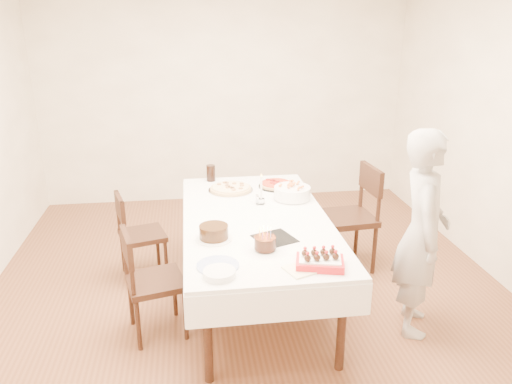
{
  "coord_description": "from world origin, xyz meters",
  "views": [
    {
      "loc": [
        -0.46,
        -3.69,
        2.27
      ],
      "look_at": [
        0.04,
        -0.06,
        0.97
      ],
      "focal_mm": 35.0,
      "sensor_mm": 36.0,
      "label": 1
    }
  ],
  "objects": [
    {
      "name": "chair_left_dessert",
      "position": [
        -0.75,
        -0.4,
        0.43
      ],
      "size": [
        0.53,
        0.53,
        0.85
      ],
      "primitive_type": null,
      "rotation": [
        0.0,
        0.0,
        3.39
      ],
      "color": "#321A10",
      "rests_on": "floor"
    },
    {
      "name": "dining_table",
      "position": [
        0.04,
        -0.06,
        0.38
      ],
      "size": [
        1.77,
        2.39,
        0.75
      ],
      "primitive_type": "cube",
      "rotation": [
        0.0,
        0.0,
        -0.33
      ],
      "color": "silver",
      "rests_on": "floor"
    },
    {
      "name": "box_lid",
      "position": [
        0.24,
        -0.94,
        0.75
      ],
      "size": [
        0.31,
        0.26,
        0.02
      ],
      "primitive_type": "cube",
      "rotation": [
        0.0,
        0.0,
        0.37
      ],
      "color": "beige",
      "rests_on": "dining_table"
    },
    {
      "name": "red_placemat",
      "position": [
        0.45,
        0.6,
        0.75
      ],
      "size": [
        0.21,
        0.21,
        0.01
      ],
      "primitive_type": "cube",
      "rotation": [
        0.0,
        0.0,
        -0.03
      ],
      "color": "#B21E1E",
      "rests_on": "dining_table"
    },
    {
      "name": "cake_board",
      "position": [
        0.12,
        -0.47,
        0.75
      ],
      "size": [
        0.34,
        0.34,
        0.01
      ],
      "primitive_type": "cube",
      "rotation": [
        0.0,
        0.0,
        0.36
      ],
      "color": "black",
      "rests_on": "dining_table"
    },
    {
      "name": "china_plate",
      "position": [
        -0.31,
        -0.83,
        0.76
      ],
      "size": [
        0.35,
        0.35,
        0.01
      ],
      "primitive_type": "cylinder",
      "rotation": [
        0.0,
        0.0,
        0.31
      ],
      "color": "white",
      "rests_on": "dining_table"
    },
    {
      "name": "pizza_white",
      "position": [
        -0.1,
        0.6,
        0.77
      ],
      "size": [
        0.42,
        0.42,
        0.04
      ],
      "primitive_type": "cylinder",
      "rotation": [
        0.0,
        0.0,
        -0.02
      ],
      "color": "beige",
      "rests_on": "dining_table"
    },
    {
      "name": "person",
      "position": [
        1.18,
        -0.58,
        0.78
      ],
      "size": [
        0.54,
        0.66,
        1.55
      ],
      "primitive_type": "imported",
      "rotation": [
        0.0,
        0.0,
        1.24
      ],
      "color": "#A4A09A",
      "rests_on": "floor"
    },
    {
      "name": "chair_right_savory",
      "position": [
        0.96,
        0.43,
        0.49
      ],
      "size": [
        0.55,
        0.55,
        0.99
      ],
      "primitive_type": null,
      "rotation": [
        0.0,
        0.0,
        0.09
      ],
      "color": "#321A10",
      "rests_on": "floor"
    },
    {
      "name": "strawberry_box",
      "position": [
        0.33,
        -0.93,
        0.79
      ],
      "size": [
        0.34,
        0.27,
        0.08
      ],
      "primitive_type": null,
      "rotation": [
        0.0,
        0.0,
        -0.24
      ],
      "color": "red",
      "rests_on": "dining_table"
    },
    {
      "name": "pizza_pepperoni",
      "position": [
        0.33,
        0.66,
        0.77
      ],
      "size": [
        0.43,
        0.43,
        0.04
      ],
      "primitive_type": "cylinder",
      "rotation": [
        0.0,
        0.0,
        -0.36
      ],
      "color": "red",
      "rests_on": "dining_table"
    },
    {
      "name": "birthday_cake",
      "position": [
        0.02,
        -0.64,
        0.84
      ],
      "size": [
        0.16,
        0.16,
        0.15
      ],
      "primitive_type": "cylinder",
      "rotation": [
        0.0,
        0.0,
        -0.08
      ],
      "color": "#38180F",
      "rests_on": "dining_table"
    },
    {
      "name": "chair_left_savory",
      "position": [
        -0.91,
        0.49,
        0.41
      ],
      "size": [
        0.51,
        0.51,
        0.81
      ],
      "primitive_type": null,
      "rotation": [
        0.0,
        0.0,
        3.42
      ],
      "color": "#321A10",
      "rests_on": "floor"
    },
    {
      "name": "wall_back",
      "position": [
        0.0,
        2.5,
        1.35
      ],
      "size": [
        4.5,
        0.04,
        2.7
      ],
      "primitive_type": "cube",
      "color": "white",
      "rests_on": "floor"
    },
    {
      "name": "wall_front",
      "position": [
        0.0,
        -2.5,
        1.35
      ],
      "size": [
        4.5,
        0.04,
        2.7
      ],
      "primitive_type": "cube",
      "color": "white",
      "rests_on": "floor"
    },
    {
      "name": "floor",
      "position": [
        0.0,
        0.0,
        0.0
      ],
      "size": [
        5.0,
        5.0,
        0.0
      ],
      "primitive_type": "plane",
      "color": "brown",
      "rests_on": "ground"
    },
    {
      "name": "pasta_bowl",
      "position": [
        0.41,
        0.32,
        0.81
      ],
      "size": [
        0.38,
        0.38,
        0.1
      ],
      "primitive_type": "cylinder",
      "rotation": [
        0.0,
        0.0,
        -0.22
      ],
      "color": "white",
      "rests_on": "dining_table"
    },
    {
      "name": "layer_cake",
      "position": [
        -0.31,
        -0.42,
        0.8
      ],
      "size": [
        0.35,
        0.35,
        0.11
      ],
      "primitive_type": "cylinder",
      "rotation": [
        0.0,
        0.0,
        -0.38
      ],
      "color": "black",
      "rests_on": "dining_table"
    },
    {
      "name": "shaker_pair",
      "position": [
        0.09,
        0.22,
        0.79
      ],
      "size": [
        0.09,
        0.09,
        0.08
      ],
      "primitive_type": null,
      "rotation": [
        0.0,
        0.0,
        -0.43
      ],
      "color": "white",
      "rests_on": "dining_table"
    },
    {
      "name": "plate_stack",
      "position": [
        -0.31,
        -0.97,
        0.77
      ],
      "size": [
        0.24,
        0.24,
        0.04
      ],
      "primitive_type": "cylinder",
      "rotation": [
        0.0,
        0.0,
        -0.24
      ],
      "color": "white",
      "rests_on": "dining_table"
    },
    {
      "name": "taper_candle",
      "position": [
        0.13,
        0.23,
        0.89
      ],
      "size": [
        0.07,
        0.07,
        0.27
      ],
      "primitive_type": "cylinder",
      "rotation": [
        0.0,
        0.0,
        0.28
      ],
      "color": "white",
      "rests_on": "dining_table"
    },
    {
      "name": "cola_glass",
      "position": [
        -0.26,
        0.92,
        0.83
      ],
      "size": [
        0.11,
        0.11,
        0.16
      ],
      "primitive_type": "cylinder",
      "rotation": [
        0.0,
        0.0,
        0.36
      ],
      "color": "black",
      "rests_on": "dining_table"
    }
  ]
}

